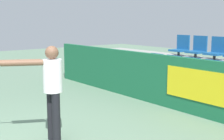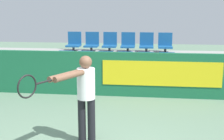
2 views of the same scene
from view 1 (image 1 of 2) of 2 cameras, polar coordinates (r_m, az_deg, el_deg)
name	(u,v)px [view 1 (image 1 of 2)]	position (r m, az deg, el deg)	size (l,w,h in m)	color
barrier_wall	(179,84)	(6.73, 12.16, -2.47)	(9.38, 0.14, 1.14)	#19603D
bleacher_tier_front	(195,95)	(7.30, 14.94, -4.48)	(8.98, 1.05, 0.45)	#9E9E99
bleacher_tier_middle	(222,80)	(8.10, 19.47, -1.71)	(8.98, 1.05, 0.90)	#9E9E99
stadium_chair_0	(154,66)	(8.20, 7.67, 0.65)	(0.43, 0.41, 0.59)	#333333
stadium_chair_1	(171,69)	(7.82, 10.66, 0.16)	(0.43, 0.41, 0.59)	#333333
stadium_chair_2	(189,72)	(7.47, 13.95, -0.37)	(0.43, 0.41, 0.59)	#333333
stadium_chair_3	(210,75)	(7.14, 17.55, -0.96)	(0.43, 0.41, 0.59)	#333333
stadium_chair_6	(181,47)	(8.93, 12.44, 4.13)	(0.43, 0.41, 0.59)	#333333
stadium_chair_7	(198,48)	(8.59, 15.38, 3.82)	(0.43, 0.41, 0.59)	#333333
stadium_chair_8	(216,50)	(8.27, 18.55, 3.48)	(0.43, 0.41, 0.59)	#333333
tennis_player	(47,84)	(4.93, -11.76, -2.49)	(0.80, 1.37, 1.52)	black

